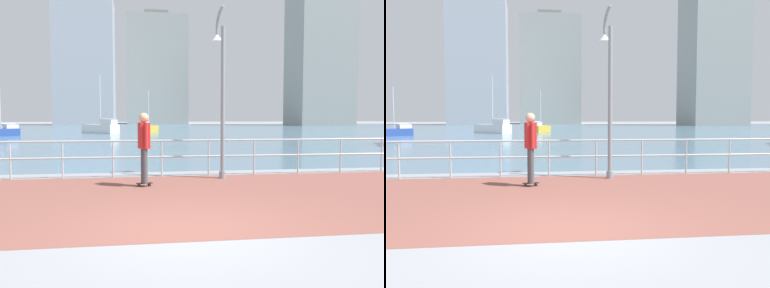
# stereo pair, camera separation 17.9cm
# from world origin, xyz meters

# --- Properties ---
(ground) EXTENTS (220.00, 220.00, 0.00)m
(ground) POSITION_xyz_m (0.00, 40.00, 0.00)
(ground) COLOR gray
(brick_paving) EXTENTS (28.00, 6.19, 0.01)m
(brick_paving) POSITION_xyz_m (0.00, 2.53, 0.00)
(brick_paving) COLOR brown
(brick_paving) RESTS_ON ground
(harbor_water) EXTENTS (180.00, 88.00, 0.00)m
(harbor_water) POSITION_xyz_m (0.00, 50.63, 0.00)
(harbor_water) COLOR slate
(harbor_water) RESTS_ON ground
(waterfront_railing) EXTENTS (25.25, 0.06, 1.08)m
(waterfront_railing) POSITION_xyz_m (-0.00, 5.63, 0.75)
(waterfront_railing) COLOR #B2BCC1
(waterfront_railing) RESTS_ON ground
(lamppost) EXTENTS (0.36, 0.82, 4.85)m
(lamppost) POSITION_xyz_m (1.67, 5.20, 2.68)
(lamppost) COLOR gray
(lamppost) RESTS_ON ground
(skateboarder) EXTENTS (0.41, 0.56, 1.84)m
(skateboarder) POSITION_xyz_m (-0.55, 4.01, 1.12)
(skateboarder) COLOR black
(skateboarder) RESTS_ON ground
(sailboat_blue) EXTENTS (4.23, 4.05, 6.29)m
(sailboat_blue) POSITION_xyz_m (-4.33, 38.10, 0.60)
(sailboat_blue) COLOR white
(sailboat_blue) RESTS_ON ground
(sailboat_red) EXTENTS (3.02, 2.91, 4.50)m
(sailboat_red) POSITION_xyz_m (-12.80, 32.52, 0.43)
(sailboat_red) COLOR #284799
(sailboat_red) RESTS_ON ground
(sailboat_yellow) EXTENTS (2.54, 3.60, 4.90)m
(sailboat_yellow) POSITION_xyz_m (0.84, 41.20, 0.47)
(sailboat_yellow) COLOR gold
(sailboat_yellow) RESTS_ON ground
(tower_beige) EXTENTS (12.86, 11.05, 29.89)m
(tower_beige) POSITION_xyz_m (-11.64, 87.29, 14.11)
(tower_beige) COLOR #A3A8B2
(tower_beige) RESTS_ON ground
(tower_glass) EXTENTS (11.91, 10.64, 33.01)m
(tower_glass) POSITION_xyz_m (39.07, 76.02, 15.67)
(tower_glass) COLOR #939993
(tower_glass) RESTS_ON ground
(tower_brick) EXTENTS (15.53, 16.22, 29.80)m
(tower_brick) POSITION_xyz_m (5.21, 102.66, 14.07)
(tower_brick) COLOR #939993
(tower_brick) RESTS_ON ground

